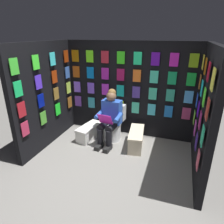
{
  "coord_description": "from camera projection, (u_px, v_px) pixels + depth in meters",
  "views": [
    {
      "loc": [
        -1.07,
        2.33,
        2.27
      ],
      "look_at": [
        0.1,
        -1.05,
        0.85
      ],
      "focal_mm": 32.22,
      "sensor_mm": 36.0,
      "label": 1
    }
  ],
  "objects": [
    {
      "name": "ground_plane",
      "position": [
        96.0,
        185.0,
        3.21
      ],
      "size": [
        30.0,
        30.0,
        0.0
      ],
      "primitive_type": "plane",
      "color": "gray"
    },
    {
      "name": "person_reading",
      "position": [
        110.0,
        117.0,
        4.24
      ],
      "size": [
        0.55,
        0.71,
        1.19
      ],
      "rotation": [
        0.0,
        0.0,
        -0.08
      ],
      "color": "blue",
      "rests_on": "ground"
    },
    {
      "name": "toilet",
      "position": [
        114.0,
        125.0,
        4.53
      ],
      "size": [
        0.42,
        0.57,
        0.77
      ],
      "rotation": [
        0.0,
        0.0,
        -0.08
      ],
      "color": "white",
      "rests_on": "ground"
    },
    {
      "name": "display_wall_back",
      "position": [
        129.0,
        90.0,
        4.53
      ],
      "size": [
        3.01,
        0.14,
        2.12
      ],
      "color": "black",
      "rests_on": "ground"
    },
    {
      "name": "display_wall_right",
      "position": [
        46.0,
        96.0,
        4.11
      ],
      "size": [
        0.14,
        1.91,
        2.12
      ],
      "color": "black",
      "rests_on": "ground"
    },
    {
      "name": "display_wall_left",
      "position": [
        205.0,
        114.0,
        3.2
      ],
      "size": [
        0.14,
        1.91,
        2.12
      ],
      "color": "black",
      "rests_on": "ground"
    },
    {
      "name": "comic_longbox_near",
      "position": [
        89.0,
        132.0,
        4.59
      ],
      "size": [
        0.42,
        0.75,
        0.31
      ],
      "rotation": [
        0.0,
        0.0,
        -0.19
      ],
      "color": "white",
      "rests_on": "ground"
    },
    {
      "name": "comic_longbox_far",
      "position": [
        136.0,
        139.0,
        4.23
      ],
      "size": [
        0.38,
        0.8,
        0.36
      ],
      "rotation": [
        0.0,
        0.0,
        0.14
      ],
      "color": "beige",
      "rests_on": "ground"
    }
  ]
}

